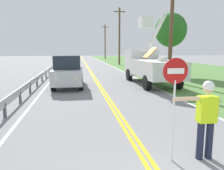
{
  "coord_description": "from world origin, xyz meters",
  "views": [
    {
      "loc": [
        -1.54,
        -2.12,
        2.51
      ],
      "look_at": [
        -0.26,
        5.71,
        1.2
      ],
      "focal_mm": 35.04,
      "sensor_mm": 36.0,
      "label": 1
    }
  ],
  "objects_px": {
    "utility_pole_near": "(172,23)",
    "utility_pole_mid": "(119,36)",
    "roadside_tree_verge": "(171,30)",
    "utility_bucket_truck": "(149,64)",
    "oncoming_suv_nearest": "(68,71)",
    "utility_pole_far": "(105,41)",
    "flagger_worker": "(206,115)",
    "stop_sign_paddle": "(175,87)"
  },
  "relations": [
    {
      "from": "utility_pole_near",
      "to": "roadside_tree_verge",
      "type": "xyz_separation_m",
      "value": [
        1.79,
        4.13,
        -0.18
      ]
    },
    {
      "from": "utility_pole_mid",
      "to": "flagger_worker",
      "type": "bearing_deg",
      "value": -97.48
    },
    {
      "from": "flagger_worker",
      "to": "utility_pole_far",
      "type": "bearing_deg",
      "value": 85.02
    },
    {
      "from": "utility_bucket_truck",
      "to": "roadside_tree_verge",
      "type": "bearing_deg",
      "value": 52.6
    },
    {
      "from": "utility_bucket_truck",
      "to": "oncoming_suv_nearest",
      "type": "xyz_separation_m",
      "value": [
        -5.79,
        -0.56,
        -0.33
      ]
    },
    {
      "from": "flagger_worker",
      "to": "stop_sign_paddle",
      "type": "height_order",
      "value": "stop_sign_paddle"
    },
    {
      "from": "utility_bucket_truck",
      "to": "oncoming_suv_nearest",
      "type": "relative_size",
      "value": 1.48
    },
    {
      "from": "stop_sign_paddle",
      "to": "utility_bucket_truck",
      "type": "xyz_separation_m",
      "value": [
        3.16,
        10.99,
        -0.31
      ]
    },
    {
      "from": "utility_bucket_truck",
      "to": "utility_pole_near",
      "type": "relative_size",
      "value": 0.8
    },
    {
      "from": "flagger_worker",
      "to": "utility_pole_far",
      "type": "height_order",
      "value": "utility_pole_far"
    },
    {
      "from": "utility_pole_mid",
      "to": "utility_pole_far",
      "type": "height_order",
      "value": "utility_pole_mid"
    },
    {
      "from": "utility_pole_near",
      "to": "utility_pole_mid",
      "type": "distance_m",
      "value": 18.55
    },
    {
      "from": "stop_sign_paddle",
      "to": "utility_pole_far",
      "type": "height_order",
      "value": "utility_pole_far"
    },
    {
      "from": "flagger_worker",
      "to": "utility_bucket_truck",
      "type": "distance_m",
      "value": 11.28
    },
    {
      "from": "oncoming_suv_nearest",
      "to": "utility_pole_far",
      "type": "distance_m",
      "value": 42.26
    },
    {
      "from": "oncoming_suv_nearest",
      "to": "utility_pole_far",
      "type": "relative_size",
      "value": 0.54
    },
    {
      "from": "utility_bucket_truck",
      "to": "roadside_tree_verge",
      "type": "xyz_separation_m",
      "value": [
        3.76,
        4.91,
        2.88
      ]
    },
    {
      "from": "roadside_tree_verge",
      "to": "oncoming_suv_nearest",
      "type": "bearing_deg",
      "value": -150.21
    },
    {
      "from": "oncoming_suv_nearest",
      "to": "stop_sign_paddle",
      "type": "bearing_deg",
      "value": -75.8
    },
    {
      "from": "flagger_worker",
      "to": "utility_bucket_truck",
      "type": "relative_size",
      "value": 0.27
    },
    {
      "from": "stop_sign_paddle",
      "to": "oncoming_suv_nearest",
      "type": "bearing_deg",
      "value": 104.2
    },
    {
      "from": "stop_sign_paddle",
      "to": "utility_bucket_truck",
      "type": "height_order",
      "value": "utility_bucket_truck"
    },
    {
      "from": "stop_sign_paddle",
      "to": "utility_pole_far",
      "type": "bearing_deg",
      "value": 84.17
    },
    {
      "from": "utility_pole_near",
      "to": "roadside_tree_verge",
      "type": "bearing_deg",
      "value": 66.54
    },
    {
      "from": "utility_pole_far",
      "to": "stop_sign_paddle",
      "type": "bearing_deg",
      "value": -95.83
    },
    {
      "from": "utility_bucket_truck",
      "to": "roadside_tree_verge",
      "type": "height_order",
      "value": "roadside_tree_verge"
    },
    {
      "from": "utility_bucket_truck",
      "to": "utility_pole_mid",
      "type": "bearing_deg",
      "value": 85.27
    },
    {
      "from": "flagger_worker",
      "to": "utility_pole_mid",
      "type": "distance_m",
      "value": 30.81
    },
    {
      "from": "utility_pole_near",
      "to": "utility_pole_far",
      "type": "distance_m",
      "value": 40.04
    },
    {
      "from": "utility_pole_far",
      "to": "roadside_tree_verge",
      "type": "height_order",
      "value": "utility_pole_far"
    },
    {
      "from": "flagger_worker",
      "to": "utility_pole_mid",
      "type": "xyz_separation_m",
      "value": [
        3.99,
        30.34,
        3.56
      ]
    },
    {
      "from": "utility_pole_near",
      "to": "roadside_tree_verge",
      "type": "height_order",
      "value": "utility_pole_near"
    },
    {
      "from": "roadside_tree_verge",
      "to": "utility_bucket_truck",
      "type": "bearing_deg",
      "value": -127.4
    },
    {
      "from": "stop_sign_paddle",
      "to": "utility_pole_mid",
      "type": "distance_m",
      "value": 30.82
    },
    {
      "from": "flagger_worker",
      "to": "roadside_tree_verge",
      "type": "distance_m",
      "value": 17.37
    },
    {
      "from": "flagger_worker",
      "to": "stop_sign_paddle",
      "type": "bearing_deg",
      "value": 177.71
    },
    {
      "from": "utility_pole_near",
      "to": "stop_sign_paddle",
      "type": "bearing_deg",
      "value": -113.51
    },
    {
      "from": "utility_pole_far",
      "to": "utility_pole_near",
      "type": "bearing_deg",
      "value": -90.24
    },
    {
      "from": "utility_bucket_truck",
      "to": "utility_pole_near",
      "type": "bearing_deg",
      "value": 21.65
    },
    {
      "from": "flagger_worker",
      "to": "roadside_tree_verge",
      "type": "relative_size",
      "value": 0.31
    },
    {
      "from": "oncoming_suv_nearest",
      "to": "utility_pole_mid",
      "type": "distance_m",
      "value": 21.51
    },
    {
      "from": "utility_bucket_truck",
      "to": "utility_pole_near",
      "type": "distance_m",
      "value": 3.71
    }
  ]
}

